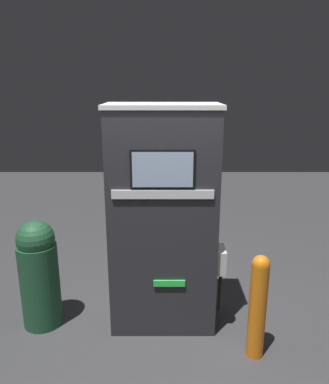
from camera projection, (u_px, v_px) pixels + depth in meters
ground_plane at (164, 336)px, 3.65m from camera, size 14.00×14.00×0.00m
gas_pump at (165, 221)px, 3.60m from camera, size 1.12×0.57×2.21m
safety_bollard at (260, 304)px, 3.26m from camera, size 0.15×0.15×0.99m
trash_bin at (41, 272)px, 3.71m from camera, size 0.39×0.39×1.12m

